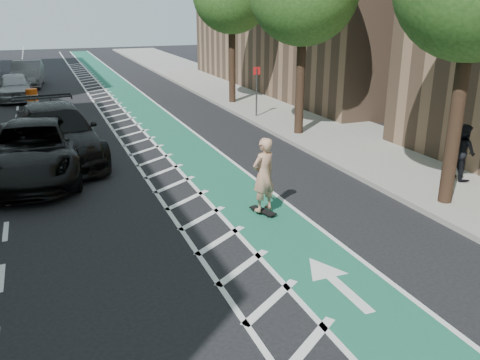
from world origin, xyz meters
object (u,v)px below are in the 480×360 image
skateboarder (263,175)px  barrel_a (24,171)px  suv_near (34,150)px  suv_far (56,134)px

skateboarder → barrel_a: size_ratio=2.22×
suv_near → skateboarder: bearing=-38.0°
suv_near → barrel_a: bearing=-109.2°
skateboarder → suv_near: skateboarder is taller
suv_near → suv_far: 1.84m
skateboarder → suv_far: 8.64m
suv_near → suv_far: suv_far is taller
barrel_a → suv_near: bearing=63.6°
skateboarder → suv_far: size_ratio=0.30×
suv_near → barrel_a: 0.90m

